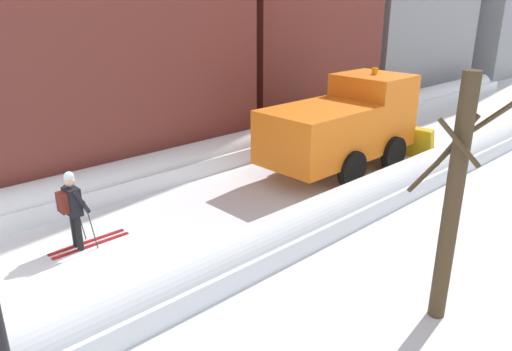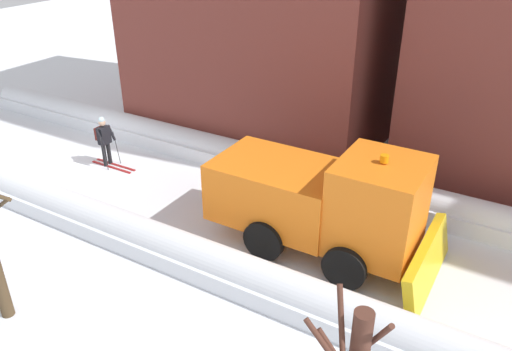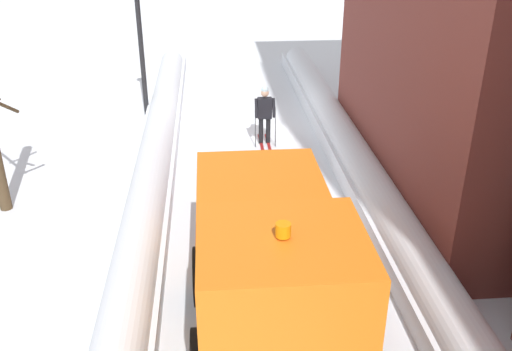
# 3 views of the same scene
# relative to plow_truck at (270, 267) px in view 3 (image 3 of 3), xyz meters

# --- Properties ---
(ground_plane) EXTENTS (80.00, 80.00, 0.00)m
(ground_plane) POSITION_rel_plow_truck_xyz_m (-0.29, 0.23, -1.48)
(ground_plane) COLOR white
(snowbank_left) EXTENTS (1.10, 36.00, 0.97)m
(snowbank_left) POSITION_rel_plow_truck_xyz_m (-2.99, 0.23, -1.07)
(snowbank_left) COLOR white
(snowbank_left) RESTS_ON ground
(snowbank_right) EXTENTS (1.10, 36.00, 0.91)m
(snowbank_right) POSITION_rel_plow_truck_xyz_m (2.41, 0.23, -1.11)
(snowbank_right) COLOR white
(snowbank_right) RESTS_ON ground
(plow_truck) EXTENTS (3.20, 5.98, 3.12)m
(plow_truck) POSITION_rel_plow_truck_xyz_m (0.00, 0.00, 0.00)
(plow_truck) COLOR orange
(plow_truck) RESTS_ON ground
(skier) EXTENTS (0.62, 1.80, 1.81)m
(skier) POSITION_rel_plow_truck_xyz_m (-0.76, -8.59, -0.48)
(skier) COLOR black
(skier) RESTS_ON ground
(traffic_light_pole) EXTENTS (0.28, 0.42, 4.60)m
(traffic_light_pole) POSITION_rel_plow_truck_xyz_m (-3.48, -7.09, 1.74)
(traffic_light_pole) COLOR black
(traffic_light_pole) RESTS_ON ground
(street_lamp) EXTENTS (0.40, 0.40, 5.37)m
(street_lamp) POSITION_rel_plow_truck_xyz_m (3.02, -11.17, 1.91)
(street_lamp) COLOR black
(street_lamp) RESTS_ON ground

